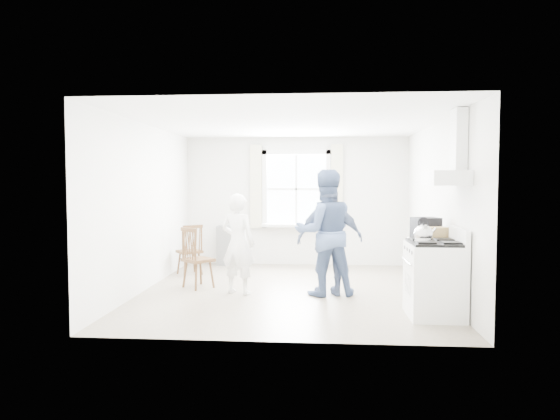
{
  "coord_description": "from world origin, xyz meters",
  "views": [
    {
      "loc": [
        0.45,
        -7.67,
        1.69
      ],
      "look_at": [
        -0.16,
        0.2,
        1.25
      ],
      "focal_mm": 32.0,
      "sensor_mm": 36.0,
      "label": 1
    }
  ],
  "objects_px": {
    "gas_stove": "(435,279)",
    "windsor_chair_a": "(192,244)",
    "low_cabinet": "(428,271)",
    "windsor_chair_b": "(193,251)",
    "person_left": "(238,244)",
    "person_right": "(330,239)",
    "stereo_stack": "(426,228)",
    "person_mid": "(325,233)"
  },
  "relations": [
    {
      "from": "gas_stove",
      "to": "windsor_chair_a",
      "type": "bearing_deg",
      "value": 146.2
    },
    {
      "from": "low_cabinet",
      "to": "windsor_chair_a",
      "type": "xyz_separation_m",
      "value": [
        -3.82,
        1.81,
        0.12
      ]
    },
    {
      "from": "gas_stove",
      "to": "windsor_chair_b",
      "type": "bearing_deg",
      "value": 157.93
    },
    {
      "from": "windsor_chair_a",
      "to": "person_left",
      "type": "relative_size",
      "value": 0.61
    },
    {
      "from": "windsor_chair_a",
      "to": "windsor_chair_b",
      "type": "height_order",
      "value": "windsor_chair_b"
    },
    {
      "from": "low_cabinet",
      "to": "person_left",
      "type": "relative_size",
      "value": 0.59
    },
    {
      "from": "windsor_chair_b",
      "to": "person_left",
      "type": "distance_m",
      "value": 0.85
    },
    {
      "from": "gas_stove",
      "to": "person_right",
      "type": "xyz_separation_m",
      "value": [
        -1.28,
        1.08,
        0.36
      ]
    },
    {
      "from": "gas_stove",
      "to": "person_left",
      "type": "relative_size",
      "value": 0.74
    },
    {
      "from": "stereo_stack",
      "to": "person_left",
      "type": "height_order",
      "value": "person_left"
    },
    {
      "from": "person_right",
      "to": "windsor_chair_a",
      "type": "bearing_deg",
      "value": -42.69
    },
    {
      "from": "person_mid",
      "to": "person_right",
      "type": "height_order",
      "value": "person_mid"
    },
    {
      "from": "stereo_stack",
      "to": "windsor_chair_b",
      "type": "relative_size",
      "value": 0.41
    },
    {
      "from": "person_left",
      "to": "windsor_chair_b",
      "type": "bearing_deg",
      "value": 0.47
    },
    {
      "from": "windsor_chair_b",
      "to": "person_mid",
      "type": "height_order",
      "value": "person_mid"
    },
    {
      "from": "stereo_stack",
      "to": "person_right",
      "type": "xyz_separation_m",
      "value": [
        -1.31,
        0.37,
        -0.21
      ]
    },
    {
      "from": "windsor_chair_a",
      "to": "low_cabinet",
      "type": "bearing_deg",
      "value": -25.36
    },
    {
      "from": "windsor_chair_a",
      "to": "stereo_stack",
      "type": "bearing_deg",
      "value": -25.53
    },
    {
      "from": "windsor_chair_a",
      "to": "person_left",
      "type": "distance_m",
      "value": 1.8
    },
    {
      "from": "person_left",
      "to": "person_mid",
      "type": "relative_size",
      "value": 0.81
    },
    {
      "from": "windsor_chair_b",
      "to": "low_cabinet",
      "type": "bearing_deg",
      "value": -11.21
    },
    {
      "from": "windsor_chair_b",
      "to": "person_right",
      "type": "height_order",
      "value": "person_right"
    },
    {
      "from": "stereo_stack",
      "to": "windsor_chair_b",
      "type": "bearing_deg",
      "value": 168.75
    },
    {
      "from": "person_mid",
      "to": "stereo_stack",
      "type": "bearing_deg",
      "value": 152.11
    },
    {
      "from": "person_mid",
      "to": "windsor_chair_b",
      "type": "bearing_deg",
      "value": -19.68
    },
    {
      "from": "gas_stove",
      "to": "person_right",
      "type": "relative_size",
      "value": 0.67
    },
    {
      "from": "person_mid",
      "to": "person_right",
      "type": "xyz_separation_m",
      "value": [
        0.07,
        -0.03,
        -0.1
      ]
    },
    {
      "from": "windsor_chair_a",
      "to": "windsor_chair_b",
      "type": "relative_size",
      "value": 0.94
    },
    {
      "from": "gas_stove",
      "to": "person_left",
      "type": "height_order",
      "value": "person_left"
    },
    {
      "from": "person_mid",
      "to": "gas_stove",
      "type": "bearing_deg",
      "value": 129.06
    },
    {
      "from": "stereo_stack",
      "to": "windsor_chair_a",
      "type": "relative_size",
      "value": 0.44
    },
    {
      "from": "low_cabinet",
      "to": "person_right",
      "type": "relative_size",
      "value": 0.53
    },
    {
      "from": "windsor_chair_b",
      "to": "person_right",
      "type": "xyz_separation_m",
      "value": [
        2.16,
        -0.32,
        0.24
      ]
    },
    {
      "from": "low_cabinet",
      "to": "person_right",
      "type": "height_order",
      "value": "person_right"
    },
    {
      "from": "low_cabinet",
      "to": "person_left",
      "type": "distance_m",
      "value": 2.78
    },
    {
      "from": "gas_stove",
      "to": "person_mid",
      "type": "distance_m",
      "value": 1.81
    },
    {
      "from": "person_right",
      "to": "windsor_chair_b",
      "type": "bearing_deg",
      "value": -20.9
    },
    {
      "from": "low_cabinet",
      "to": "gas_stove",
      "type": "bearing_deg",
      "value": -95.68
    },
    {
      "from": "stereo_stack",
      "to": "person_left",
      "type": "bearing_deg",
      "value": 171.87
    },
    {
      "from": "low_cabinet",
      "to": "stereo_stack",
      "type": "relative_size",
      "value": 2.22
    },
    {
      "from": "gas_stove",
      "to": "person_mid",
      "type": "xyz_separation_m",
      "value": [
        -1.36,
        1.11,
        0.45
      ]
    },
    {
      "from": "person_left",
      "to": "person_right",
      "type": "relative_size",
      "value": 0.9
    }
  ]
}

